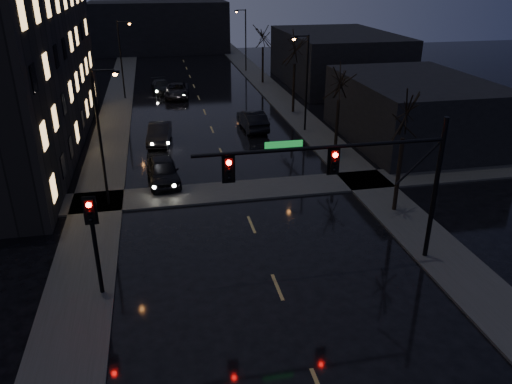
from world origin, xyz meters
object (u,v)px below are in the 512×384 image
oncoming_car_d (162,86)px  lead_car (252,120)px  oncoming_car_a (163,171)px  oncoming_car_b (159,134)px  oncoming_car_c (177,90)px

oncoming_car_d → lead_car: lead_car is taller
oncoming_car_a → oncoming_car_b: 8.34m
oncoming_car_a → lead_car: 13.17m
oncoming_car_b → lead_car: (8.02, 2.13, 0.07)m
oncoming_car_a → oncoming_car_d: (0.68, 26.33, -0.12)m
oncoming_car_c → lead_car: size_ratio=1.05×
oncoming_car_d → lead_car: size_ratio=0.95×
oncoming_car_b → oncoming_car_c: bearing=88.7°
oncoming_car_b → oncoming_car_a: bearing=-82.7°
oncoming_car_a → oncoming_car_b: (-0.02, 8.34, -0.05)m
oncoming_car_a → oncoming_car_d: oncoming_car_a is taller
oncoming_car_d → oncoming_car_b: bearing=-98.5°
oncoming_car_d → oncoming_car_a: bearing=-97.7°
oncoming_car_a → oncoming_car_c: bearing=80.3°
oncoming_car_a → oncoming_car_c: oncoming_car_a is taller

